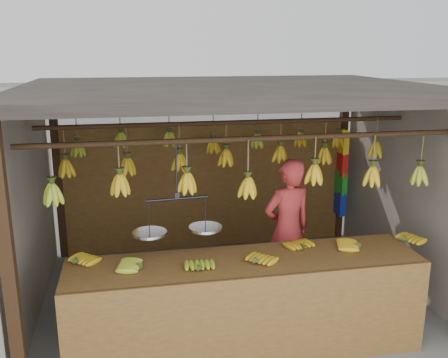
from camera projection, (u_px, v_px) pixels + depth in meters
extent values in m
plane|color=#5B5B57|center=(229.00, 293.00, 5.83)|extent=(80.00, 80.00, 0.00)
cube|color=black|center=(9.00, 271.00, 3.74)|extent=(0.10, 0.10, 2.30)
cube|color=black|center=(58.00, 175.00, 6.58)|extent=(0.10, 0.10, 2.30)
cube|color=black|center=(341.00, 162.00, 7.33)|extent=(0.10, 0.10, 2.30)
cube|color=black|center=(230.00, 89.00, 5.23)|extent=(4.30, 3.30, 0.10)
cylinder|color=black|center=(253.00, 139.00, 4.37)|extent=(4.00, 0.05, 0.05)
cylinder|color=black|center=(229.00, 123.00, 5.32)|extent=(4.00, 0.05, 0.05)
cylinder|color=black|center=(213.00, 111.00, 6.27)|extent=(4.00, 0.05, 0.05)
cube|color=brown|center=(208.00, 185.00, 7.02)|extent=(4.00, 0.06, 1.80)
cube|color=brown|center=(246.00, 264.00, 4.55)|extent=(3.25, 0.72, 0.08)
cube|color=brown|center=(255.00, 325.00, 4.31)|extent=(3.25, 0.04, 0.90)
cube|color=black|center=(73.00, 345.00, 4.08)|extent=(0.07, 0.07, 0.82)
cube|color=black|center=(412.00, 309.00, 4.65)|extent=(0.07, 0.07, 0.82)
cube|color=black|center=(80.00, 308.00, 4.67)|extent=(0.07, 0.07, 0.82)
cube|color=black|center=(379.00, 280.00, 5.25)|extent=(0.07, 0.07, 0.82)
ellipsoid|color=#B48913|center=(77.00, 263.00, 4.41)|extent=(0.29, 0.30, 0.06)
ellipsoid|color=#92A523|center=(140.00, 265.00, 4.35)|extent=(0.27, 0.23, 0.06)
ellipsoid|color=#92A523|center=(200.00, 269.00, 4.29)|extent=(0.19, 0.25, 0.06)
ellipsoid|color=#B48913|center=(257.00, 262.00, 4.42)|extent=(0.30, 0.30, 0.06)
ellipsoid|color=#B48913|center=(304.00, 248.00, 4.75)|extent=(0.24, 0.28, 0.06)
ellipsoid|color=#B48913|center=(357.00, 245.00, 4.80)|extent=(0.29, 0.25, 0.06)
ellipsoid|color=#B48913|center=(406.00, 240.00, 4.92)|extent=(0.29, 0.26, 0.06)
ellipsoid|color=#92A523|center=(53.00, 194.00, 4.18)|extent=(0.16, 0.16, 0.28)
ellipsoid|color=#B48913|center=(120.00, 185.00, 4.25)|extent=(0.16, 0.16, 0.28)
ellipsoid|color=#B48913|center=(187.00, 183.00, 4.37)|extent=(0.16, 0.16, 0.28)
ellipsoid|color=#B48913|center=(248.00, 188.00, 4.43)|extent=(0.16, 0.16, 0.28)
ellipsoid|color=#B48913|center=(314.00, 174.00, 4.54)|extent=(0.16, 0.16, 0.28)
ellipsoid|color=#B48913|center=(372.00, 176.00, 4.63)|extent=(0.16, 0.16, 0.28)
ellipsoid|color=#92A523|center=(419.00, 176.00, 4.84)|extent=(0.16, 0.16, 0.28)
ellipsoid|color=#B48913|center=(66.00, 168.00, 5.15)|extent=(0.16, 0.16, 0.28)
ellipsoid|color=#B48913|center=(128.00, 167.00, 5.24)|extent=(0.16, 0.16, 0.28)
ellipsoid|color=#B48913|center=(180.00, 162.00, 5.29)|extent=(0.16, 0.16, 0.28)
ellipsoid|color=#B48913|center=(226.00, 158.00, 5.44)|extent=(0.16, 0.16, 0.28)
ellipsoid|color=#B48913|center=(280.00, 154.00, 5.52)|extent=(0.16, 0.16, 0.28)
ellipsoid|color=#B48913|center=(324.00, 156.00, 5.67)|extent=(0.16, 0.16, 0.28)
ellipsoid|color=#B48913|center=(375.00, 149.00, 5.71)|extent=(0.16, 0.16, 0.28)
ellipsoid|color=#92A523|center=(78.00, 149.00, 6.01)|extent=(0.16, 0.16, 0.28)
ellipsoid|color=#92A523|center=(121.00, 140.00, 6.15)|extent=(0.16, 0.16, 0.28)
ellipsoid|color=#92A523|center=(170.00, 139.00, 6.29)|extent=(0.16, 0.16, 0.28)
ellipsoid|color=#B48913|center=(213.00, 146.00, 6.34)|extent=(0.16, 0.16, 0.28)
ellipsoid|color=#92A523|center=(257.00, 141.00, 6.43)|extent=(0.16, 0.16, 0.28)
ellipsoid|color=#B48913|center=(301.00, 139.00, 6.60)|extent=(0.16, 0.16, 0.28)
ellipsoid|color=#B48913|center=(338.00, 140.00, 6.65)|extent=(0.16, 0.16, 0.28)
cylinder|color=black|center=(176.00, 170.00, 4.31)|extent=(0.02, 0.02, 0.51)
cylinder|color=black|center=(177.00, 199.00, 4.37)|extent=(0.55, 0.06, 0.02)
cylinder|color=silver|center=(150.00, 234.00, 4.39)|extent=(0.30, 0.30, 0.02)
cylinder|color=silver|center=(205.00, 228.00, 4.51)|extent=(0.30, 0.30, 0.02)
imported|color=#BF3333|center=(287.00, 229.00, 5.57)|extent=(0.66, 0.51, 1.62)
cube|color=yellow|center=(343.00, 142.00, 7.10)|extent=(0.08, 0.26, 0.34)
cube|color=red|center=(342.00, 164.00, 7.18)|extent=(0.08, 0.26, 0.34)
cube|color=#199926|center=(341.00, 182.00, 7.25)|extent=(0.08, 0.26, 0.34)
cube|color=#1426BF|center=(340.00, 203.00, 7.33)|extent=(0.08, 0.26, 0.34)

